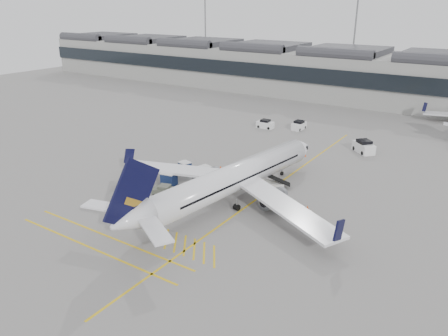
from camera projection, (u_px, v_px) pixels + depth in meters
The scene contains 18 objects.
ground at pixel (160, 199), 54.01m from camera, with size 220.00×220.00×0.00m, color gray.
terminal at pixel (353, 74), 107.80m from camera, with size 200.00×20.45×12.40m.
light_masts at pixel (367, 35), 116.64m from camera, with size 113.00×0.60×25.45m.
apron_markings at pixel (270, 190), 56.63m from camera, with size 0.25×60.00×0.01m, color gold.
airliner_main at pixel (231, 179), 52.69m from camera, with size 32.43×35.65×9.51m.
belt_loader at pixel (269, 183), 57.33m from camera, with size 4.75×3.09×1.90m.
baggage_cart_a at pixel (205, 172), 59.95m from camera, with size 2.01×1.80×1.78m.
baggage_cart_b at pixel (216, 180), 57.01m from camera, with size 2.28×2.03×2.04m.
baggage_cart_c at pixel (185, 167), 61.63m from camera, with size 1.98×1.77×1.76m.
baggage_cart_d at pixel (169, 179), 57.12m from camera, with size 2.19×1.91×2.04m.
ramp_agent_a at pixel (221, 172), 60.50m from camera, with size 0.57×0.37×1.55m, color #FF4E0D.
ramp_agent_b at pixel (226, 185), 55.80m from camera, with size 0.92×0.71×1.89m, color #F54C0C.
pushback_tug at pixel (165, 192), 54.34m from camera, with size 3.17×2.45×1.57m.
safety_cone_nose at pixel (305, 155), 68.78m from camera, with size 0.36×0.36×0.50m, color #F24C0A.
safety_cone_engine at pixel (307, 208), 51.16m from camera, with size 0.38×0.38×0.53m, color #F24C0A.
service_van_left at pixel (265, 124), 84.13m from camera, with size 3.27×1.74×1.65m.
service_van_mid at pixel (299, 125), 83.21m from camera, with size 1.83×3.39×1.70m.
service_van_right at pixel (364, 147), 70.47m from camera, with size 4.29×4.19×2.06m.
Camera 1 is at (33.73, -36.53, 22.86)m, focal length 35.00 mm.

